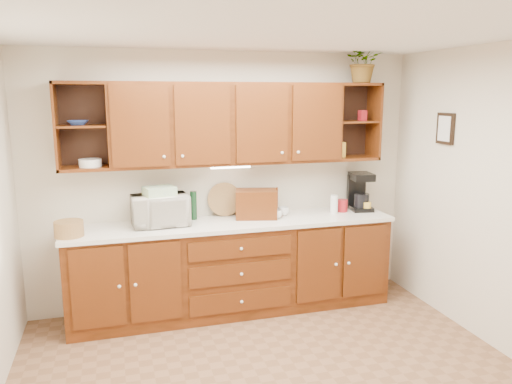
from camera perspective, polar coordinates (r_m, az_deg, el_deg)
ceiling at (r=3.44m, az=3.07°, el=18.20°), size 4.00×4.00×0.00m
back_wall at (r=5.17m, az=-3.47°, el=1.36°), size 4.00×0.00×4.00m
base_cabinets at (r=5.11m, az=-2.60°, el=-8.64°), size 3.20×0.60×0.90m
countertop at (r=4.96m, az=-2.62°, el=-3.56°), size 3.24×0.64×0.04m
upper_cabinets at (r=4.95m, az=-3.02°, el=7.83°), size 3.20×0.33×0.80m
undercabinet_light at (r=4.94m, az=-2.94°, el=2.89°), size 0.40×0.05×0.02m
framed_picture at (r=5.17m, az=20.84°, el=6.79°), size 0.03×0.24×0.30m
wicker_basket at (r=4.71m, az=-20.60°, el=-3.95°), size 0.26×0.26×0.14m
microwave at (r=4.85m, az=-10.90°, el=-2.07°), size 0.55×0.39×0.29m
towel_stack at (r=4.81m, az=-10.98°, el=0.11°), size 0.32×0.27×0.08m
wine_bottle at (r=5.02m, az=-7.15°, el=-1.53°), size 0.08×0.08×0.29m
woven_tray at (r=5.18m, az=-3.60°, el=-2.61°), size 0.35×0.11×0.34m
bread_box at (r=5.05m, az=-0.00°, el=-1.37°), size 0.46×0.35×0.29m
mug_tree at (r=5.13m, az=2.38°, el=-2.29°), size 0.27×0.27×0.30m
canister_red at (r=5.41m, az=9.83°, el=-1.54°), size 0.14×0.14×0.13m
canister_white at (r=5.31m, az=8.90°, el=-1.39°), size 0.10×0.10×0.19m
canister_yellow at (r=5.45m, az=12.57°, el=-1.68°), size 0.09×0.09×0.10m
coffee_maker at (r=5.52m, az=11.77°, el=0.01°), size 0.25×0.31×0.41m
bowl_stack at (r=4.81m, az=-19.69°, el=7.46°), size 0.22×0.22×0.04m
plate_stack at (r=4.84m, az=-18.43°, el=3.18°), size 0.24×0.24×0.07m
pantry_box_yellow at (r=5.35m, az=9.64°, el=4.78°), size 0.09×0.07×0.16m
pantry_box_red at (r=5.42m, az=12.08°, el=8.54°), size 0.08×0.07×0.11m
potted_plant at (r=5.40m, az=12.21°, el=14.40°), size 0.44×0.40×0.43m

